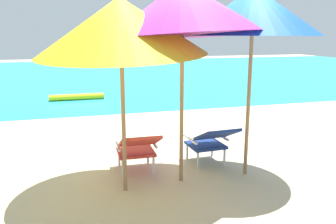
{
  "coord_description": "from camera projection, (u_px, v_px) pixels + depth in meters",
  "views": [
    {
      "loc": [
        -1.48,
        -4.9,
        1.96
      ],
      "look_at": [
        0.0,
        0.25,
        0.75
      ],
      "focal_mm": 37.3,
      "sensor_mm": 36.0,
      "label": 1
    }
  ],
  "objects": [
    {
      "name": "ocean_band",
      "position": [
        99.0,
        74.0,
        17.18
      ],
      "size": [
        40.0,
        18.0,
        0.01
      ],
      "primitive_type": "cube",
      "color": "#28B2B7",
      "rests_on": "ground_plane"
    },
    {
      "name": "lounge_chair_left",
      "position": [
        138.0,
        147.0,
        4.88
      ],
      "size": [
        0.56,
        0.89,
        0.68
      ],
      "color": "red",
      "rests_on": "ground_plane"
    },
    {
      "name": "beach_umbrella_right",
      "position": [
        253.0,
        12.0,
        4.5
      ],
      "size": [
        2.45,
        2.45,
        2.55
      ],
      "color": "olive",
      "rests_on": "ground_plane"
    },
    {
      "name": "lounge_chair_right",
      "position": [
        211.0,
        140.0,
        5.19
      ],
      "size": [
        0.58,
        0.9,
        0.68
      ],
      "color": "navy",
      "rests_on": "ground_plane"
    },
    {
      "name": "beach_umbrella_center",
      "position": [
        182.0,
        9.0,
        4.27
      ],
      "size": [
        2.83,
        2.84,
        2.65
      ],
      "color": "olive",
      "rests_on": "ground_plane"
    },
    {
      "name": "ground_plane",
      "position": [
        129.0,
        110.0,
        9.18
      ],
      "size": [
        40.0,
        40.0,
        0.0
      ],
      "primitive_type": "plane",
      "color": "#CCB78E"
    },
    {
      "name": "swim_buoy",
      "position": [
        77.0,
        97.0,
        10.48
      ],
      "size": [
        1.6,
        0.18,
        0.18
      ],
      "primitive_type": "cylinder",
      "rotation": [
        0.0,
        1.57,
        0.0
      ],
      "color": "yellow",
      "rests_on": "ocean_band"
    },
    {
      "name": "beach_umbrella_left",
      "position": [
        121.0,
        26.0,
        4.02
      ],
      "size": [
        2.83,
        2.84,
        2.43
      ],
      "color": "olive",
      "rests_on": "ground_plane"
    }
  ]
}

